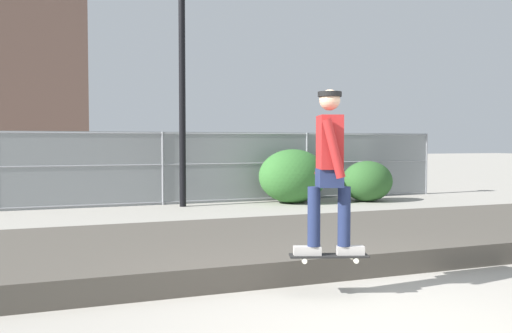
% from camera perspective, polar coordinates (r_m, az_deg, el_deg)
% --- Properties ---
extents(ground_plane, '(120.00, 120.00, 0.00)m').
position_cam_1_polar(ground_plane, '(5.02, 12.98, -15.85)').
color(ground_plane, '#9E998E').
extents(gravel_berm, '(15.67, 3.49, 0.28)m').
position_cam_1_polar(gravel_berm, '(7.75, -0.24, -8.17)').
color(gravel_berm, '#4C473F').
rests_on(gravel_berm, ground_plane).
extents(skateboard, '(0.82, 0.44, 0.07)m').
position_cam_1_polar(skateboard, '(5.67, 7.61, -9.26)').
color(skateboard, black).
extents(skater, '(0.71, 0.62, 1.68)m').
position_cam_1_polar(skater, '(5.56, 7.67, 0.45)').
color(skater, '#B2ADA8').
rests_on(skater, skateboard).
extents(chain_fence, '(16.23, 0.06, 1.85)m').
position_cam_1_polar(chain_fence, '(14.01, -9.70, -0.16)').
color(chain_fence, gray).
rests_on(chain_fence, ground_plane).
extents(street_lamp, '(0.44, 0.44, 7.29)m').
position_cam_1_polar(street_lamp, '(13.83, -7.75, 14.66)').
color(street_lamp, black).
rests_on(street_lamp, ground_plane).
extents(shrub_left, '(1.82, 1.49, 1.41)m').
position_cam_1_polar(shrub_left, '(14.24, 3.87, -1.01)').
color(shrub_left, '#336B2D').
rests_on(shrub_left, ground_plane).
extents(shrub_center, '(1.41, 1.15, 1.09)m').
position_cam_1_polar(shrub_center, '(14.90, 11.54, -1.51)').
color(shrub_center, '#2D5B28').
rests_on(shrub_center, ground_plane).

